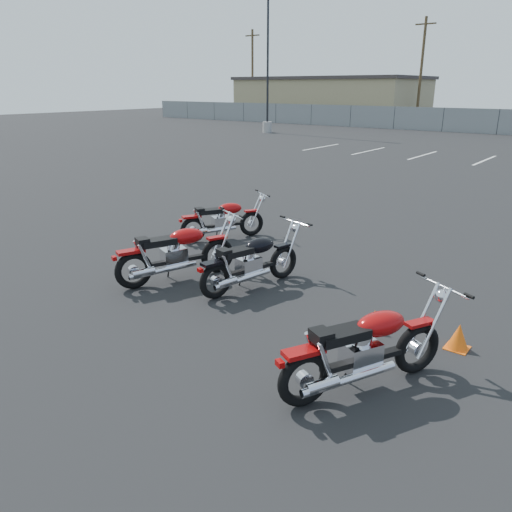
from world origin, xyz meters
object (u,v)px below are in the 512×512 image
Objects in this scene: motorcycle_second_black at (251,262)px; motorcycle_rear_red at (365,349)px; motorcycle_third_red at (177,253)px; motorcycle_front_red at (223,220)px.

motorcycle_second_black is 0.97× the size of motorcycle_rear_red.
motorcycle_rear_red is (4.20, -1.08, -0.01)m from motorcycle_third_red.
motorcycle_third_red is at bearing 165.53° from motorcycle_rear_red.
motorcycle_front_red is 0.86× the size of motorcycle_third_red.
motorcycle_third_red is at bearing -157.51° from motorcycle_second_black.
motorcycle_third_red reaches higher than motorcycle_front_red.
motorcycle_rear_red reaches higher than motorcycle_second_black.
motorcycle_second_black is (2.34, -1.91, 0.02)m from motorcycle_front_red.
motorcycle_rear_red reaches higher than motorcycle_front_red.
motorcycle_front_red is at bearing 140.71° from motorcycle_second_black.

